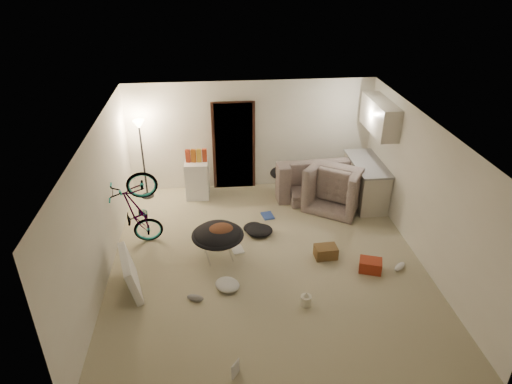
{
  "coord_description": "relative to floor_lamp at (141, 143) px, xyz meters",
  "views": [
    {
      "loc": [
        -0.86,
        -6.65,
        4.98
      ],
      "look_at": [
        -0.13,
        0.6,
        1.08
      ],
      "focal_mm": 32.0,
      "sensor_mm": 36.0,
      "label": 1
    }
  ],
  "objects": [
    {
      "name": "juicer",
      "position": [
        2.88,
        -3.88,
        -1.21
      ],
      "size": [
        0.17,
        0.17,
        0.25
      ],
      "color": "beige",
      "rests_on": "floor"
    },
    {
      "name": "shoe_0",
      "position": [
        1.4,
        -1.63,
        -1.26
      ],
      "size": [
        0.26,
        0.13,
        0.09
      ],
      "primitive_type": "ellipsoid",
      "rotation": [
        0.0,
        0.0,
        0.1
      ],
      "color": "#2D4AA4",
      "rests_on": "floor"
    },
    {
      "name": "snack_box_2",
      "position": [
        1.22,
        -0.1,
        -0.31
      ],
      "size": [
        0.11,
        0.08,
        0.3
      ],
      "primitive_type": "cube",
      "rotation": [
        0.0,
        0.0,
        -0.12
      ],
      "color": "gold",
      "rests_on": "mini_fridge"
    },
    {
      "name": "snack_box_0",
      "position": [
        0.98,
        -0.1,
        -0.31
      ],
      "size": [
        0.11,
        0.09,
        0.3
      ],
      "primitive_type": "cube",
      "rotation": [
        0.0,
        0.0,
        -0.17
      ],
      "color": "#9A2E17",
      "rests_on": "mini_fridge"
    },
    {
      "name": "snack_box_1",
      "position": [
        1.1,
        -0.1,
        -0.31
      ],
      "size": [
        0.12,
        0.1,
        0.3
      ],
      "primitive_type": "cube",
      "rotation": [
        0.0,
        0.0,
        -0.3
      ],
      "color": "#B55916",
      "rests_on": "mini_fridge"
    },
    {
      "name": "wall_back",
      "position": [
        2.4,
        0.36,
        -0.06
      ],
      "size": [
        5.5,
        0.02,
        2.5
      ],
      "primitive_type": "cube",
      "color": "silver",
      "rests_on": "floor"
    },
    {
      "name": "snack_box_3",
      "position": [
        1.34,
        -0.1,
        -0.31
      ],
      "size": [
        0.1,
        0.08,
        0.3
      ],
      "primitive_type": "cube",
      "rotation": [
        0.0,
        0.0,
        -0.07
      ],
      "color": "#9A2E17",
      "rests_on": "mini_fridge"
    },
    {
      "name": "wall_front",
      "position": [
        2.4,
        -5.66,
        -0.06
      ],
      "size": [
        5.5,
        0.02,
        2.5
      ],
      "primitive_type": "cube",
      "color": "silver",
      "rests_on": "floor"
    },
    {
      "name": "drink_case_a",
      "position": [
        3.48,
        -2.67,
        -1.19
      ],
      "size": [
        0.41,
        0.3,
        0.23
      ],
      "primitive_type": "cube",
      "rotation": [
        0.0,
        0.0,
        0.05
      ],
      "color": "brown",
      "rests_on": "floor"
    },
    {
      "name": "sofa",
      "position": [
        4.0,
        -0.2,
        -0.98
      ],
      "size": [
        2.31,
        1.02,
        0.66
      ],
      "primitive_type": "imported",
      "rotation": [
        0.0,
        0.0,
        3.2
      ],
      "color": "#333932",
      "rests_on": "floor"
    },
    {
      "name": "clothes_lump_c",
      "position": [
        1.66,
        -3.35,
        -1.24
      ],
      "size": [
        0.57,
        0.57,
        0.13
      ],
      "primitive_type": "ellipsoid",
      "rotation": [
        0.0,
        0.0,
        -0.79
      ],
      "color": "silver",
      "rests_on": "floor"
    },
    {
      "name": "newspaper",
      "position": [
        1.42,
        -1.96,
        -1.3
      ],
      "size": [
        0.63,
        0.61,
        0.01
      ],
      "primitive_type": "cube",
      "rotation": [
        0.0,
        0.0,
        0.93
      ],
      "color": "beige",
      "rests_on": "floor"
    },
    {
      "name": "wall_right",
      "position": [
        5.16,
        -2.65,
        -0.06
      ],
      "size": [
        0.02,
        6.0,
        2.5
      ],
      "primitive_type": "cube",
      "color": "silver",
      "rests_on": "floor"
    },
    {
      "name": "door_trim",
      "position": [
        2.0,
        0.29,
        -0.29
      ],
      "size": [
        0.97,
        0.04,
        2.1
      ],
      "primitive_type": "cube",
      "color": "#321911",
      "rests_on": "floor"
    },
    {
      "name": "ceiling",
      "position": [
        2.4,
        -2.65,
        1.2
      ],
      "size": [
        5.5,
        6.0,
        0.02
      ],
      "primitive_type": "cube",
      "color": "white",
      "rests_on": "wall_back"
    },
    {
      "name": "clothes_lump_b",
      "position": [
        2.25,
        -1.63,
        -1.25
      ],
      "size": [
        0.54,
        0.53,
        0.12
      ],
      "primitive_type": "ellipsoid",
      "rotation": [
        0.0,
        0.0,
        0.66
      ],
      "color": "black",
      "rests_on": "floor"
    },
    {
      "name": "armchair",
      "position": [
        4.2,
        -0.75,
        -0.94
      ],
      "size": [
        1.49,
        1.44,
        0.73
      ],
      "primitive_type": "imported",
      "rotation": [
        0.0,
        0.0,
        2.56
      ],
      "color": "#333932",
      "rests_on": "floor"
    },
    {
      "name": "saucer_chair",
      "position": [
        1.54,
        -2.48,
        -0.91
      ],
      "size": [
        0.94,
        0.94,
        0.66
      ],
      "color": "silver",
      "rests_on": "floor"
    },
    {
      "name": "floor_lamp",
      "position": [
        0.0,
        0.0,
        0.0
      ],
      "size": [
        0.28,
        0.28,
        1.81
      ],
      "color": "black",
      "rests_on": "floor"
    },
    {
      "name": "counter_top",
      "position": [
        4.83,
        -0.65,
        -0.41
      ],
      "size": [
        0.64,
        1.54,
        0.04
      ],
      "primitive_type": "cube",
      "color": "gray",
      "rests_on": "kitchen_counter"
    },
    {
      "name": "clothes_lump_a",
      "position": [
        2.36,
        -1.79,
        -1.22
      ],
      "size": [
        0.57,
        0.5,
        0.17
      ],
      "primitive_type": "ellipsoid",
      "rotation": [
        0.0,
        0.0,
        -0.09
      ],
      "color": "black",
      "rests_on": "floor"
    },
    {
      "name": "hoodie",
      "position": [
        1.59,
        -2.51,
        -0.71
      ],
      "size": [
        0.58,
        0.52,
        0.22
      ],
      "primitive_type": "ellipsoid",
      "rotation": [
        0.0,
        0.0,
        0.3
      ],
      "color": "#512C1B",
      "rests_on": "saucer_chair"
    },
    {
      "name": "kitchen_counter",
      "position": [
        4.83,
        -0.65,
        -0.87
      ],
      "size": [
        0.6,
        1.5,
        0.88
      ],
      "primitive_type": "cube",
      "color": "beige",
      "rests_on": "floor"
    },
    {
      "name": "kitchen_uppers",
      "position": [
        4.96,
        -0.65,
        0.64
      ],
      "size": [
        0.38,
        1.4,
        0.65
      ],
      "primitive_type": "cube",
      "color": "beige",
      "rests_on": "wall_right"
    },
    {
      "name": "wall_left",
      "position": [
        -0.36,
        -2.65,
        -0.06
      ],
      "size": [
        0.02,
        6.0,
        2.5
      ],
      "primitive_type": "cube",
      "color": "silver",
      "rests_on": "floor"
    },
    {
      "name": "drink_case_b",
      "position": [
        4.17,
        -3.14,
        -1.2
      ],
      "size": [
        0.45,
        0.39,
        0.22
      ],
      "primitive_type": "cube",
      "rotation": [
        0.0,
        0.0,
        -0.33
      ],
      "color": "#9A2E17",
      "rests_on": "floor"
    },
    {
      "name": "bicycle",
      "position": [
        0.1,
        -1.94,
        -0.88
      ],
      "size": [
        1.68,
        0.88,
        0.93
      ],
      "primitive_type": "imported",
      "rotation": [
        0.0,
        -0.17,
        1.68
      ],
      "color": "black",
      "rests_on": "floor"
    },
    {
      "name": "book_asset",
      "position": [
        1.64,
        -5.2,
        -1.3
      ],
      "size": [
        0.3,
        0.29,
        0.02
      ],
      "primitive_type": "imported",
      "rotation": [
        0.0,
        0.0,
        0.92
      ],
      "color": "#9A2E17",
      "rests_on": "floor"
    },
    {
      "name": "shoe_4",
      "position": [
        4.7,
        -3.15,
        -1.25
      ],
      "size": [
        0.3,
        0.28,
        0.11
      ],
      "primitive_type": "ellipsoid",
      "rotation": [
        0.0,
        0.0,
        0.68
      ],
      "color": "white",
      "rests_on": "floor"
    },
    {
      "name": "book_white",
      "position": [
        1.9,
        -2.3,
        -1.29
      ],
      "size": [
        0.26,
        0.3,
        0.02
      ],
      "primitive_type": "cube",
      "rotation": [
        0.0,
        0.0,
        0.21
      ],
      "color": "silver",
      "rests_on": "floor"
    },
    {
      "name": "floor",
      "position": [
        2.4,
        -2.65,
        -1.32
      ],
      "size": [
        5.5,
        6.0,
        0.02
      ],
      "primitive_type": "cube",
      "color": "tan",
      "rests_on": "ground"
    },
    {
      "name": "mini_fridge",
      "position": [
        1.15,
        -0.1,
        -0.88
      ],
      "size": [
        0.53,
        0.53,
        0.86
      ],
      "primitive_type": "cube",
      "rotation": [
        0.0,
        0.0,
        -0.06
      ],
      "color": "white",
      "rests_on": "floor"
    },
    {
      "name": "book_blue",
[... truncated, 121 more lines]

